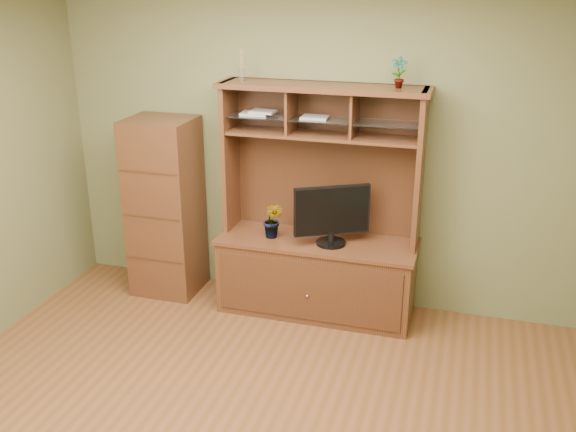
% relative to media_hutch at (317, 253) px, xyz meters
% --- Properties ---
extents(room, '(4.54, 4.04, 2.74)m').
position_rel_media_hutch_xyz_m(room, '(-0.08, -1.73, 0.83)').
color(room, brown).
rests_on(room, ground).
extents(media_hutch, '(1.66, 0.61, 1.90)m').
position_rel_media_hutch_xyz_m(media_hutch, '(0.00, 0.00, 0.00)').
color(media_hutch, '#422212').
rests_on(media_hutch, room).
extents(monitor, '(0.57, 0.34, 0.49)m').
position_rel_media_hutch_xyz_m(monitor, '(0.13, -0.08, 0.39)').
color(monitor, black).
rests_on(monitor, media_hutch).
extents(orchid_plant, '(0.19, 0.16, 0.31)m').
position_rel_media_hutch_xyz_m(orchid_plant, '(-0.36, -0.08, 0.28)').
color(orchid_plant, '#355C1F').
rests_on(orchid_plant, media_hutch).
extents(top_plant, '(0.12, 0.08, 0.23)m').
position_rel_media_hutch_xyz_m(top_plant, '(0.57, 0.08, 1.49)').
color(top_plant, '#3A6924').
rests_on(top_plant, media_hutch).
extents(reed_diffuser, '(0.05, 0.05, 0.25)m').
position_rel_media_hutch_xyz_m(reed_diffuser, '(-0.66, 0.08, 1.48)').
color(reed_diffuser, silver).
rests_on(reed_diffuser, media_hutch).
extents(magazines, '(0.72, 0.18, 0.04)m').
position_rel_media_hutch_xyz_m(magazines, '(-0.37, 0.08, 1.13)').
color(magazines, '#B1B1B6').
rests_on(magazines, media_hutch).
extents(side_cabinet, '(0.56, 0.51, 1.57)m').
position_rel_media_hutch_xyz_m(side_cabinet, '(-1.38, -0.00, 0.26)').
color(side_cabinet, '#422212').
rests_on(side_cabinet, room).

